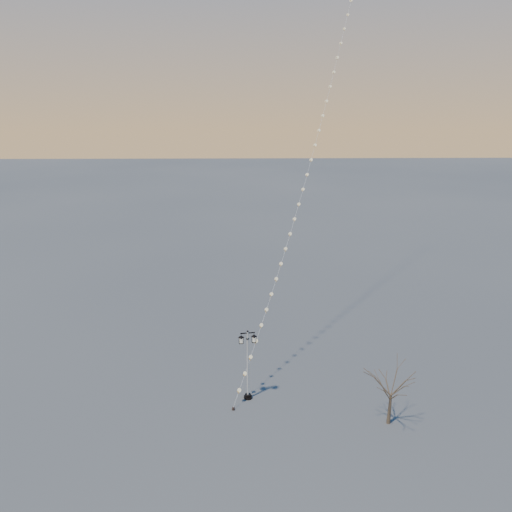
{
  "coord_description": "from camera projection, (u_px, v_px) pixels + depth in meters",
  "views": [
    {
      "loc": [
        -0.24,
        -25.6,
        18.9
      ],
      "look_at": [
        0.46,
        5.79,
        9.01
      ],
      "focal_mm": 34.24,
      "sensor_mm": 36.0,
      "label": 1
    }
  ],
  "objects": [
    {
      "name": "ground",
      "position": [
        251.0,
        423.0,
        30.09
      ],
      "size": [
        300.0,
        300.0,
        0.0
      ],
      "primitive_type": "plane",
      "color": "#474848",
      "rests_on": "ground"
    },
    {
      "name": "bare_tree",
      "position": [
        392.0,
        386.0,
        29.33
      ],
      "size": [
        2.27,
        2.27,
        3.76
      ],
      "rotation": [
        0.0,
        0.0,
        0.02
      ],
      "color": "#4F3E2B",
      "rests_on": "ground"
    },
    {
      "name": "street_lamp",
      "position": [
        248.0,
        361.0,
        31.82
      ],
      "size": [
        1.26,
        0.56,
        5.0
      ],
      "rotation": [
        0.0,
        0.0,
        0.14
      ],
      "color": "black",
      "rests_on": "ground"
    },
    {
      "name": "kite_train",
      "position": [
        318.0,
        102.0,
        38.78
      ],
      "size": [
        14.06,
        27.69,
        38.13
      ],
      "rotation": [
        0.0,
        0.0,
        -0.11
      ],
      "color": "black",
      "rests_on": "ground"
    }
  ]
}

